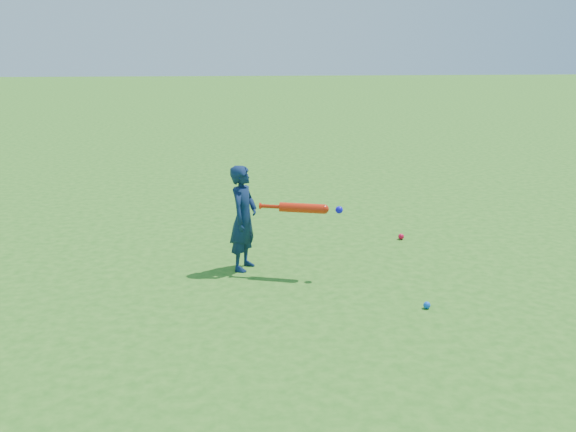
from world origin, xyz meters
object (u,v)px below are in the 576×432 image
(ground_ball_red, at_px, (401,236))
(bat_swing, at_px, (306,208))
(ground_ball_blue, at_px, (427,305))
(child, at_px, (244,218))

(ground_ball_red, relative_size, bat_swing, 0.09)
(ground_ball_blue, bearing_deg, child, 143.69)
(ground_ball_red, bearing_deg, bat_swing, -139.44)
(child, height_order, bat_swing, child)
(ground_ball_red, distance_m, ground_ball_blue, 2.21)
(ground_ball_blue, bearing_deg, bat_swing, 136.22)
(child, bearing_deg, ground_ball_blue, -102.51)
(ground_ball_red, height_order, ground_ball_blue, ground_ball_red)
(ground_ball_blue, xyz_separation_m, bat_swing, (-1.06, 1.02, 0.72))
(child, height_order, ground_ball_blue, child)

